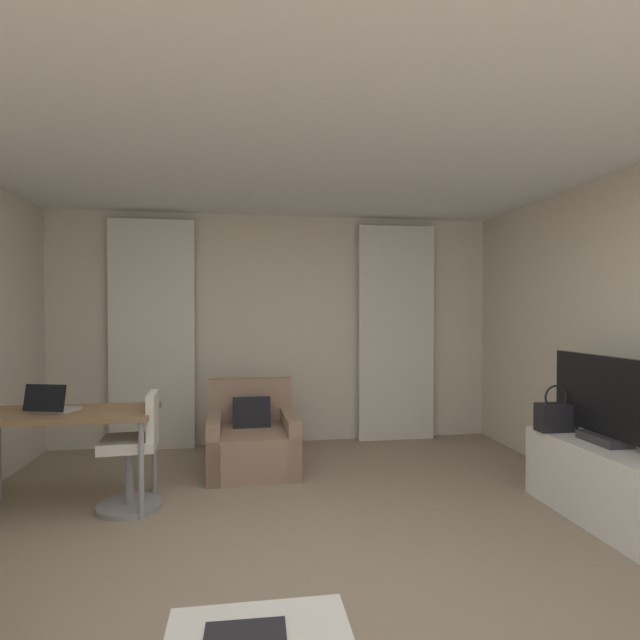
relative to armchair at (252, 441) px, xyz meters
The scene contains 13 objects.
ground_plane 2.08m from the armchair, 81.24° to the right, with size 12.00×12.00×0.00m, color gray.
wall_window 1.47m from the armchair, 72.43° to the left, with size 5.12×0.06×2.60m.
ceiling 3.14m from the armchair, 81.24° to the right, with size 5.12×6.12×0.06m, color white.
curtain_left_panel 1.68m from the armchair, 140.91° to the left, with size 0.90×0.06×2.50m.
curtain_right_panel 2.14m from the armchair, 27.04° to the left, with size 0.90×0.06×2.50m.
armchair is the anchor object (origin of this frame).
desk 1.65m from the armchair, 151.77° to the right, with size 1.29×0.62×0.74m.
desk_chair 1.22m from the armchair, 138.00° to the right, with size 0.48×0.48×0.88m.
laptop 1.77m from the armchair, 153.34° to the right, with size 0.37×0.32×0.22m.
magazine_open 3.07m from the armchair, 91.33° to the right, with size 0.28×0.21×0.01m.
tv_console 2.93m from the armchair, 31.70° to the right, with size 0.52×1.20×0.55m.
tv_flatscreen 2.98m from the armchair, 31.46° to the right, with size 0.20×1.06×0.63m.
handbag_primary 2.67m from the armchair, 25.81° to the right, with size 0.30×0.14×0.37m.
Camera 1 is at (-0.39, -2.70, 1.50)m, focal length 27.88 mm.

